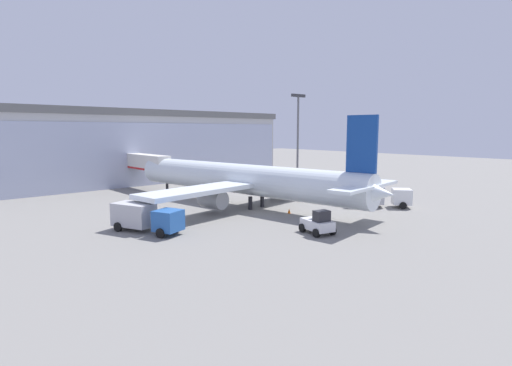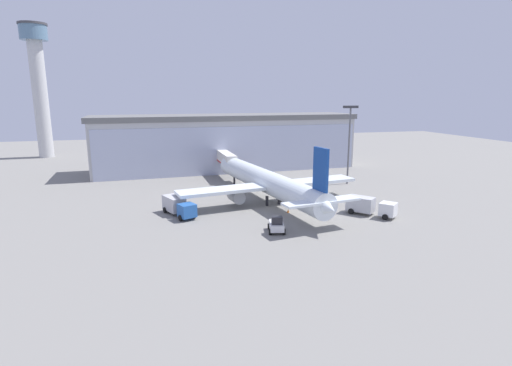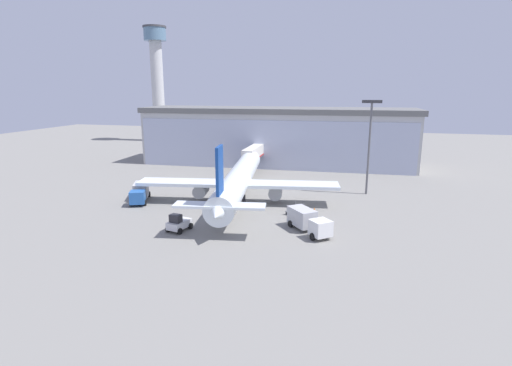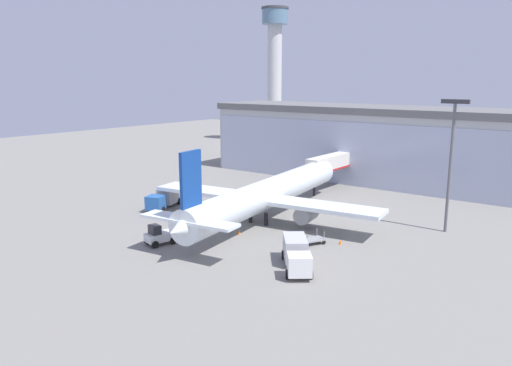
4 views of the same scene
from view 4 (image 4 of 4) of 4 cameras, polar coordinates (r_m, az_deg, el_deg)
ground at (r=62.75m, az=-1.58°, el=-4.99°), size 240.00×240.00×0.00m
terminal_building at (r=92.67m, az=13.67°, el=4.38°), size 64.11×16.95×13.32m
jet_bridge at (r=83.91m, az=8.61°, el=2.25°), size 2.49×12.73×5.75m
control_tower at (r=145.36m, az=2.14°, el=13.50°), size 7.61×7.61×37.59m
apron_light_mast at (r=62.91m, az=21.42°, el=3.20°), size 3.20×0.40×15.84m
airplane at (r=64.76m, az=1.20°, el=-1.30°), size 31.75×39.75×11.12m
catering_truck at (r=72.68m, az=-10.37°, el=-1.63°), size 4.79×7.59×2.65m
fuel_truck at (r=49.30m, az=4.64°, el=-8.00°), size 6.37×7.01×2.65m
baggage_cart at (r=56.50m, az=6.41°, el=-6.45°), size 2.62×3.21×1.50m
pushback_tug at (r=57.00m, az=-11.00°, el=-5.94°), size 2.78×3.52×2.30m
safety_cone_nose at (r=59.63m, az=-1.95°, el=-5.62°), size 0.36×0.36×0.55m
safety_cone_wingtip at (r=56.93m, az=9.61°, el=-6.64°), size 0.36×0.36×0.55m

